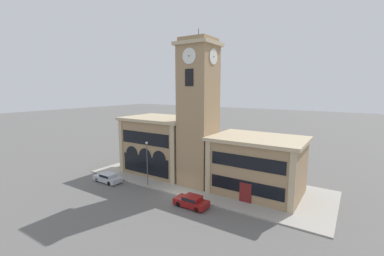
{
  "coord_description": "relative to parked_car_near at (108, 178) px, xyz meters",
  "views": [
    {
      "loc": [
        18.76,
        -25.46,
        13.8
      ],
      "look_at": [
        0.41,
        2.82,
        8.62
      ],
      "focal_mm": 24.0,
      "sensor_mm": 36.0,
      "label": 1
    }
  ],
  "objects": [
    {
      "name": "ground_plane",
      "position": [
        11.73,
        1.59,
        -0.69
      ],
      "size": [
        300.0,
        300.0,
        0.0
      ],
      "primitive_type": "plane",
      "color": "#605E5B"
    },
    {
      "name": "sidewalk_kerb",
      "position": [
        11.73,
        7.99,
        -0.62
      ],
      "size": [
        35.7,
        12.79,
        0.15
      ],
      "color": "#A39E93",
      "rests_on": "ground_plane"
    },
    {
      "name": "clock_tower",
      "position": [
        11.73,
        6.66,
        9.61
      ],
      "size": [
        5.21,
        5.21,
        21.73
      ],
      "color": "#9E7F5B",
      "rests_on": "ground_plane"
    },
    {
      "name": "town_hall_left_wing",
      "position": [
        3.53,
        8.36,
        3.93
      ],
      "size": [
        12.0,
        8.67,
        9.19
      ],
      "color": "#9E7F5B",
      "rests_on": "ground_plane"
    },
    {
      "name": "town_hall_right_wing",
      "position": [
        19.88,
        8.37,
        3.12
      ],
      "size": [
        11.9,
        8.67,
        7.57
      ],
      "color": "#9E7F5B",
      "rests_on": "ground_plane"
    },
    {
      "name": "parked_car_near",
      "position": [
        0.0,
        0.0,
        0.0
      ],
      "size": [
        4.51,
        1.83,
        1.32
      ],
      "rotation": [
        0.0,
        0.0,
        3.14
      ],
      "color": "#B2B7C1",
      "rests_on": "ground_plane"
    },
    {
      "name": "parked_car_mid",
      "position": [
        14.93,
        0.0,
        0.02
      ],
      "size": [
        4.11,
        1.87,
        1.36
      ],
      "rotation": [
        0.0,
        0.0,
        3.14
      ],
      "color": "maroon",
      "rests_on": "ground_plane"
    },
    {
      "name": "street_lamp",
      "position": [
        6.15,
        2.02,
        3.56
      ],
      "size": [
        0.36,
        0.36,
        6.35
      ],
      "color": "#4C4C51",
      "rests_on": "sidewalk_kerb"
    }
  ]
}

